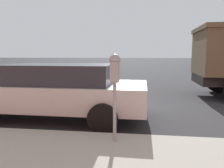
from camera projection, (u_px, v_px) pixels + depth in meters
name	position (u px, v px, depth m)	size (l,w,h in m)	color
ground_plane	(102.00, 110.00, 6.45)	(220.00, 220.00, 0.00)	#2B2B2D
parking_meter	(115.00, 75.00, 3.66)	(0.21, 0.19, 1.51)	gray
car_silver	(55.00, 89.00, 5.60)	(2.13, 4.79, 1.40)	#B7BABF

